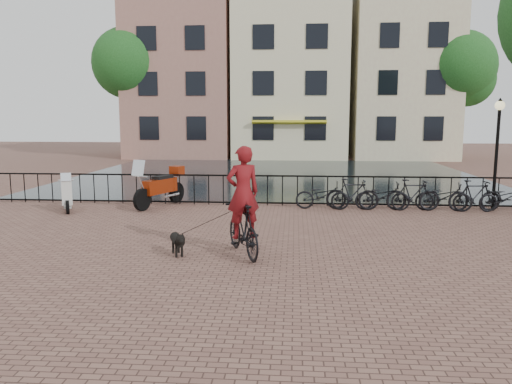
# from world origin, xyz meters

# --- Properties ---
(ground) EXTENTS (100.00, 100.00, 0.00)m
(ground) POSITION_xyz_m (0.00, 0.00, 0.00)
(ground) COLOR brown
(ground) RESTS_ON ground
(canal_water) EXTENTS (20.00, 20.00, 0.00)m
(canal_water) POSITION_xyz_m (0.00, 17.30, 0.00)
(canal_water) COLOR black
(canal_water) RESTS_ON ground
(railing) EXTENTS (20.00, 0.05, 1.02)m
(railing) POSITION_xyz_m (0.00, 8.00, 0.50)
(railing) COLOR black
(railing) RESTS_ON ground
(canal_house_left) EXTENTS (7.50, 9.00, 12.80)m
(canal_house_left) POSITION_xyz_m (-7.50, 30.00, 6.40)
(canal_house_left) COLOR #9A6559
(canal_house_left) RESTS_ON ground
(canal_house_mid) EXTENTS (8.00, 9.50, 11.80)m
(canal_house_mid) POSITION_xyz_m (0.50, 30.00, 5.90)
(canal_house_mid) COLOR beige
(canal_house_mid) RESTS_ON ground
(canal_house_right) EXTENTS (7.00, 9.00, 13.30)m
(canal_house_right) POSITION_xyz_m (8.50, 30.00, 6.65)
(canal_house_right) COLOR beige
(canal_house_right) RESTS_ON ground
(tree_far_left) EXTENTS (5.04, 5.04, 9.27)m
(tree_far_left) POSITION_xyz_m (-11.00, 27.00, 6.73)
(tree_far_left) COLOR black
(tree_far_left) RESTS_ON ground
(tree_far_right) EXTENTS (4.76, 4.76, 8.76)m
(tree_far_right) POSITION_xyz_m (12.00, 27.00, 6.35)
(tree_far_right) COLOR black
(tree_far_right) RESTS_ON ground
(lamp_post) EXTENTS (0.30, 0.30, 3.45)m
(lamp_post) POSITION_xyz_m (7.20, 7.60, 2.38)
(lamp_post) COLOR black
(lamp_post) RESTS_ON ground
(cyclist) EXTENTS (1.33, 2.06, 2.74)m
(cyclist) POSITION_xyz_m (-0.18, 1.82, 1.04)
(cyclist) COLOR black
(cyclist) RESTS_ON ground
(dog) EXTENTS (0.57, 0.84, 0.54)m
(dog) POSITION_xyz_m (-1.60, 1.71, 0.27)
(dog) COLOR black
(dog) RESTS_ON ground
(motorcycle) EXTENTS (1.44, 2.35, 1.66)m
(motorcycle) POSITION_xyz_m (-3.54, 7.49, 0.83)
(motorcycle) COLOR maroon
(motorcycle) RESTS_ON ground
(scooter) EXTENTS (0.94, 1.44, 1.30)m
(scooter) POSITION_xyz_m (-6.26, 6.51, 0.65)
(scooter) COLOR silver
(scooter) RESTS_ON ground
(parked_bike_0) EXTENTS (1.76, 0.72, 0.90)m
(parked_bike_0) POSITION_xyz_m (1.80, 7.40, 0.45)
(parked_bike_0) COLOR black
(parked_bike_0) RESTS_ON ground
(parked_bike_1) EXTENTS (1.69, 0.58, 1.00)m
(parked_bike_1) POSITION_xyz_m (2.75, 7.40, 0.50)
(parked_bike_1) COLOR black
(parked_bike_1) RESTS_ON ground
(parked_bike_2) EXTENTS (1.74, 0.68, 0.90)m
(parked_bike_2) POSITION_xyz_m (3.70, 7.40, 0.45)
(parked_bike_2) COLOR black
(parked_bike_2) RESTS_ON ground
(parked_bike_3) EXTENTS (1.67, 0.48, 1.00)m
(parked_bike_3) POSITION_xyz_m (4.65, 7.40, 0.50)
(parked_bike_3) COLOR black
(parked_bike_3) RESTS_ON ground
(parked_bike_4) EXTENTS (1.79, 0.85, 0.90)m
(parked_bike_4) POSITION_xyz_m (5.60, 7.40, 0.45)
(parked_bike_4) COLOR black
(parked_bike_4) RESTS_ON ground
(parked_bike_5) EXTENTS (1.71, 0.65, 1.00)m
(parked_bike_5) POSITION_xyz_m (6.55, 7.40, 0.50)
(parked_bike_5) COLOR black
(parked_bike_5) RESTS_ON ground
(parked_bike_6) EXTENTS (1.77, 0.80, 0.90)m
(parked_bike_6) POSITION_xyz_m (7.50, 7.40, 0.45)
(parked_bike_6) COLOR black
(parked_bike_6) RESTS_ON ground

